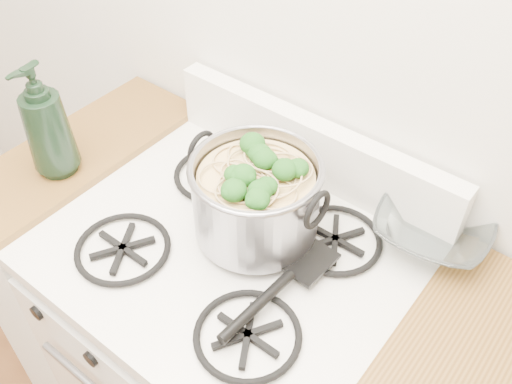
% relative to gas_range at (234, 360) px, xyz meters
% --- Properties ---
extents(gas_range, '(0.76, 0.66, 0.92)m').
position_rel_gas_range_xyz_m(gas_range, '(0.00, 0.00, 0.00)').
color(gas_range, white).
rests_on(gas_range, ground).
extents(counter_left, '(0.25, 0.65, 0.92)m').
position_rel_gas_range_xyz_m(counter_left, '(-0.51, 0.00, 0.02)').
color(counter_left, silver).
rests_on(counter_left, ground).
extents(stock_pot, '(0.30, 0.27, 0.19)m').
position_rel_gas_range_xyz_m(stock_pot, '(0.02, 0.07, 0.58)').
color(stock_pot, gray).
rests_on(stock_pot, gas_range).
extents(spatula, '(0.31, 0.33, 0.02)m').
position_rel_gas_range_xyz_m(spatula, '(0.16, 0.06, 0.50)').
color(spatula, black).
rests_on(spatula, gas_range).
extents(glass_bowl, '(0.11, 0.11, 0.02)m').
position_rel_gas_range_xyz_m(glass_bowl, '(0.33, 0.28, 0.50)').
color(glass_bowl, white).
rests_on(glass_bowl, gas_range).
extents(bottle, '(0.12, 0.12, 0.29)m').
position_rel_gas_range_xyz_m(bottle, '(-0.47, -0.07, 0.63)').
color(bottle, black).
rests_on(bottle, counter_left).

